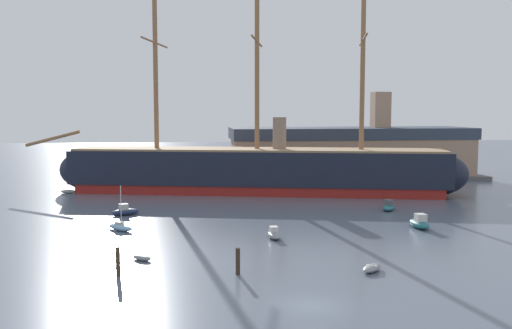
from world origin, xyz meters
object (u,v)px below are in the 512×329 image
(motorboat_mid_right, at_px, (420,223))
(dinghy_far_left, at_px, (68,192))
(mooring_piling_nearest, at_px, (118,262))
(dockside_warehouse_right, at_px, (350,153))
(tall_ship, at_px, (257,170))
(motorboat_alongside_stern, at_px, (389,207))
(dinghy_foreground_right, at_px, (372,268))
(motorboat_near_centre, at_px, (274,234))
(dinghy_foreground_left, at_px, (142,258))
(motorboat_far_right, at_px, (426,187))
(dinghy_distant_centre, at_px, (254,184))
(sailboat_mid_left, at_px, (120,227))
(motorboat_alongside_bow, at_px, (125,211))
(mooring_piling_left_pair, at_px, (238,261))

(motorboat_mid_right, distance_m, dinghy_far_left, 55.21)
(mooring_piling_nearest, height_order, dockside_warehouse_right, dockside_warehouse_right)
(tall_ship, relative_size, motorboat_alongside_stern, 18.68)
(motorboat_alongside_stern, xyz_separation_m, dockside_warehouse_right, (5.14, 35.96, 4.41))
(dinghy_foreground_right, distance_m, motorboat_near_centre, 14.37)
(tall_ship, distance_m, dinghy_far_left, 30.28)
(dinghy_foreground_left, distance_m, dinghy_foreground_right, 19.94)
(dinghy_foreground_right, distance_m, motorboat_far_right, 50.75)
(motorboat_near_centre, distance_m, motorboat_alongside_stern, 22.76)
(motorboat_alongside_stern, xyz_separation_m, dinghy_far_left, (-45.34, 20.93, -0.22))
(dinghy_foreground_right, relative_size, dinghy_far_left, 0.96)
(motorboat_mid_right, relative_size, dinghy_distant_centre, 1.65)
(dinghy_foreground_right, xyz_separation_m, motorboat_alongside_stern, (11.40, 27.45, 0.23))
(motorboat_near_centre, relative_size, sailboat_mid_left, 0.60)
(motorboat_mid_right, bearing_deg, motorboat_alongside_stern, 87.49)
(motorboat_alongside_bow, distance_m, mooring_piling_nearest, 27.05)
(dockside_warehouse_right, bearing_deg, mooring_piling_nearest, -120.79)
(dinghy_foreground_right, bearing_deg, motorboat_mid_right, 56.02)
(dinghy_foreground_left, height_order, sailboat_mid_left, sailboat_mid_left)
(dinghy_foreground_left, height_order, dinghy_far_left, dinghy_far_left)
(motorboat_alongside_bow, height_order, motorboat_alongside_stern, motorboat_alongside_stern)
(sailboat_mid_left, bearing_deg, dinghy_foreground_right, -39.92)
(dinghy_foreground_left, distance_m, motorboat_near_centre, 14.75)
(tall_ship, xyz_separation_m, dinghy_foreground_right, (4.00, -45.46, -3.46))
(motorboat_alongside_bow, bearing_deg, motorboat_alongside_stern, -1.09)
(mooring_piling_nearest, bearing_deg, dinghy_foreground_right, -3.24)
(motorboat_far_right, bearing_deg, sailboat_mid_left, -150.87)
(sailboat_mid_left, xyz_separation_m, motorboat_alongside_bow, (-0.47, 9.33, 0.10))
(motorboat_near_centre, xyz_separation_m, motorboat_alongside_bow, (-16.73, 15.12, 0.09))
(dinghy_far_left, xyz_separation_m, motorboat_far_right, (58.00, -3.71, 0.22))
(dinghy_foreground_right, bearing_deg, motorboat_alongside_bow, 129.18)
(sailboat_mid_left, xyz_separation_m, motorboat_far_right, (46.50, 25.91, 0.09))
(motorboat_alongside_stern, bearing_deg, mooring_piling_left_pair, -129.73)
(dockside_warehouse_right, bearing_deg, motorboat_near_centre, -114.24)
(dinghy_far_left, bearing_deg, motorboat_mid_right, -35.69)
(motorboat_far_right, xyz_separation_m, dockside_warehouse_right, (-7.53, 18.73, 4.42))
(motorboat_mid_right, xyz_separation_m, dockside_warehouse_right, (5.63, 47.23, 4.35))
(dinghy_distant_centre, height_order, mooring_piling_left_pair, mooring_piling_left_pair)
(sailboat_mid_left, relative_size, dinghy_distant_centre, 2.05)
(dinghy_far_left, relative_size, dinghy_distant_centre, 1.08)
(mooring_piling_nearest, relative_size, dockside_warehouse_right, 0.05)
(motorboat_alongside_bow, bearing_deg, dinghy_far_left, 118.56)
(motorboat_near_centre, relative_size, motorboat_mid_right, 0.75)
(dinghy_distant_centre, distance_m, mooring_piling_left_pair, 54.78)
(tall_ship, height_order, dockside_warehouse_right, tall_ship)
(motorboat_alongside_bow, bearing_deg, motorboat_far_right, 19.44)
(motorboat_alongside_bow, distance_m, mooring_piling_left_pair, 30.06)
(dinghy_far_left, bearing_deg, tall_ship, -5.58)
(sailboat_mid_left, height_order, motorboat_far_right, sailboat_mid_left)
(dinghy_foreground_left, relative_size, motorboat_near_centre, 0.70)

